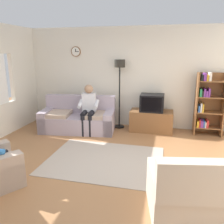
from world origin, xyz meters
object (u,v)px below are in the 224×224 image
(tv_stand, at_px, (151,121))
(person_on_couch, at_px, (88,106))
(bookshelf, at_px, (207,103))
(tv, at_px, (152,103))
(armchair_near_bookshelf, at_px, (182,193))
(floor_lamp, at_px, (120,75))
(couch, at_px, (78,119))

(tv_stand, xyz_separation_m, person_on_couch, (-1.56, -0.52, 0.42))
(tv_stand, xyz_separation_m, bookshelf, (1.35, 0.07, 0.53))
(tv, bearing_deg, armchair_near_bookshelf, -79.14)
(tv_stand, relative_size, floor_lamp, 0.59)
(floor_lamp, distance_m, person_on_couch, 1.19)
(tv, xyz_separation_m, floor_lamp, (-0.88, 0.12, 0.68))
(tv_stand, distance_m, floor_lamp, 1.47)
(couch, relative_size, tv, 3.33)
(tv, xyz_separation_m, person_on_couch, (-1.56, -0.50, -0.07))
(bookshelf, height_order, armchair_near_bookshelf, bookshelf)
(couch, xyz_separation_m, bookshelf, (3.25, 0.48, 0.49))
(floor_lamp, bearing_deg, armchair_near_bookshelf, -65.62)
(tv, distance_m, bookshelf, 1.36)
(tv, bearing_deg, bookshelf, 4.05)
(floor_lamp, relative_size, armchair_near_bookshelf, 1.82)
(bookshelf, bearing_deg, tv, -175.95)
(couch, distance_m, bookshelf, 3.32)
(tv, distance_m, person_on_couch, 1.64)
(armchair_near_bookshelf, distance_m, person_on_couch, 3.46)
(tv, height_order, bookshelf, bookshelf)
(floor_lamp, xyz_separation_m, person_on_couch, (-0.68, -0.62, -0.75))
(floor_lamp, bearing_deg, tv, -7.95)
(couch, distance_m, tv_stand, 1.94)
(couch, bearing_deg, armchair_near_bookshelf, -48.01)
(bookshelf, xyz_separation_m, floor_lamp, (-2.24, 0.03, 0.65))
(person_on_couch, bearing_deg, tv, 17.62)
(tv_stand, bearing_deg, person_on_couch, -161.57)
(person_on_couch, bearing_deg, couch, 161.76)
(bookshelf, xyz_separation_m, person_on_couch, (-2.92, -0.59, -0.10))
(floor_lamp, xyz_separation_m, armchair_near_bookshelf, (1.49, -3.29, -1.16))
(tv_stand, relative_size, tv, 1.83)
(bookshelf, relative_size, person_on_couch, 1.26)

